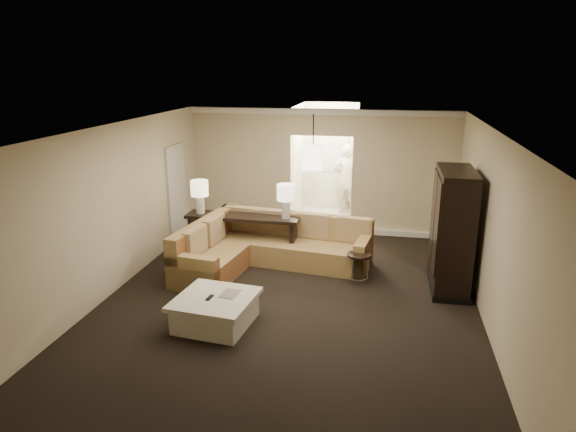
% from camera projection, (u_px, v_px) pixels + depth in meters
% --- Properties ---
extents(ground, '(8.00, 8.00, 0.00)m').
position_uv_depth(ground, '(287.00, 307.00, 8.20)').
color(ground, black).
rests_on(ground, ground).
extents(wall_back, '(6.00, 0.04, 2.80)m').
position_uv_depth(wall_back, '(321.00, 171.00, 11.57)').
color(wall_back, beige).
rests_on(wall_back, ground).
extents(wall_front, '(6.00, 0.04, 2.80)m').
position_uv_depth(wall_front, '(189.00, 372.00, 4.04)').
color(wall_front, beige).
rests_on(wall_front, ground).
extents(wall_left, '(0.04, 8.00, 2.80)m').
position_uv_depth(wall_left, '(106.00, 213.00, 8.35)').
color(wall_left, beige).
rests_on(wall_left, ground).
extents(wall_right, '(0.04, 8.00, 2.80)m').
position_uv_depth(wall_right, '(494.00, 235.00, 7.26)').
color(wall_right, beige).
rests_on(wall_right, ground).
extents(ceiling, '(6.00, 8.00, 0.02)m').
position_uv_depth(ceiling, '(287.00, 131.00, 7.41)').
color(ceiling, white).
rests_on(ceiling, wall_back).
extents(crown_molding, '(6.00, 0.10, 0.12)m').
position_uv_depth(crown_molding, '(322.00, 112.00, 11.14)').
color(crown_molding, white).
rests_on(crown_molding, wall_back).
extents(baseboard, '(6.00, 0.10, 0.12)m').
position_uv_depth(baseboard, '(320.00, 229.00, 11.90)').
color(baseboard, white).
rests_on(baseboard, ground).
extents(side_door, '(0.05, 0.90, 2.10)m').
position_uv_depth(side_door, '(177.00, 193.00, 11.08)').
color(side_door, silver).
rests_on(side_door, ground).
extents(foyer, '(1.44, 2.02, 2.80)m').
position_uv_depth(foyer, '(328.00, 165.00, 12.86)').
color(foyer, silver).
rests_on(foyer, ground).
extents(sectional_sofa, '(3.44, 2.61, 0.94)m').
position_uv_depth(sectional_sofa, '(265.00, 247.00, 9.78)').
color(sectional_sofa, brown).
rests_on(sectional_sofa, ground).
extents(coffee_table, '(1.23, 1.23, 0.47)m').
position_uv_depth(coffee_table, '(215.00, 310.00, 7.59)').
color(coffee_table, silver).
rests_on(coffee_table, ground).
extents(console_table, '(2.26, 0.54, 0.87)m').
position_uv_depth(console_table, '(243.00, 233.00, 10.17)').
color(console_table, black).
rests_on(console_table, ground).
extents(armoire, '(0.61, 1.44, 2.07)m').
position_uv_depth(armoire, '(452.00, 232.00, 8.69)').
color(armoire, black).
rests_on(armoire, ground).
extents(drink_table, '(0.42, 0.42, 0.53)m').
position_uv_depth(drink_table, '(359.00, 262.00, 9.03)').
color(drink_table, black).
rests_on(drink_table, ground).
extents(table_lamp_left, '(0.35, 0.35, 0.67)m').
position_uv_depth(table_lamp_left, '(200.00, 191.00, 10.11)').
color(table_lamp_left, silver).
rests_on(table_lamp_left, console_table).
extents(table_lamp_right, '(0.35, 0.35, 0.67)m').
position_uv_depth(table_lamp_right, '(286.00, 196.00, 9.78)').
color(table_lamp_right, silver).
rests_on(table_lamp_right, console_table).
extents(pendant_light, '(0.38, 0.38, 1.09)m').
position_uv_depth(pendant_light, '(313.00, 157.00, 10.19)').
color(pendant_light, black).
rests_on(pendant_light, ceiling).
extents(person, '(0.76, 0.54, 2.00)m').
position_uv_depth(person, '(346.00, 175.00, 13.11)').
color(person, beige).
rests_on(person, ground).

